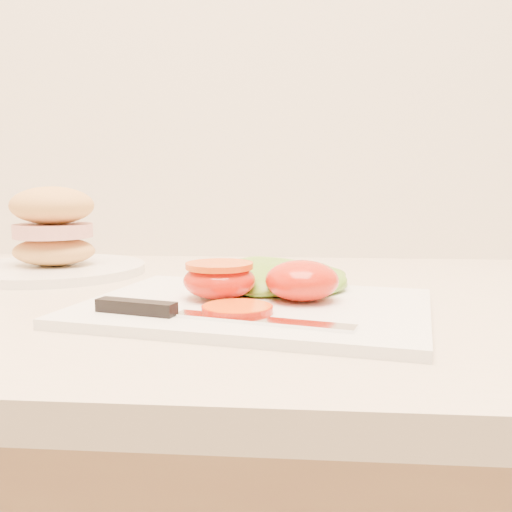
{
  "coord_description": "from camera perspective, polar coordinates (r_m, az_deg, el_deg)",
  "views": [
    {
      "loc": [
        -0.59,
        1.04,
        1.06
      ],
      "look_at": [
        -0.64,
        1.6,
        0.99
      ],
      "focal_mm": 40.0,
      "sensor_mm": 36.0,
      "label": 1
    }
  ],
  "objects": [
    {
      "name": "tomato_slice_0",
      "position": [
        0.52,
        -1.89,
        -5.33
      ],
      "size": [
        0.06,
        0.06,
        0.01
      ],
      "primitive_type": "cylinder",
      "color": "orange",
      "rests_on": "cutting_board"
    },
    {
      "name": "knife",
      "position": [
        0.51,
        -7.24,
        -5.6
      ],
      "size": [
        0.24,
        0.07,
        0.01
      ],
      "rotation": [
        0.0,
        0.0,
        -0.27
      ],
      "color": "silver",
      "rests_on": "cutting_board"
    },
    {
      "name": "tomato_half_cut",
      "position": [
        0.58,
        -3.67,
        -2.29
      ],
      "size": [
        0.07,
        0.07,
        0.04
      ],
      "color": "red",
      "rests_on": "cutting_board"
    },
    {
      "name": "lettuce_leaf_1",
      "position": [
        0.63,
        4.26,
        -2.26
      ],
      "size": [
        0.15,
        0.13,
        0.03
      ],
      "primitive_type": "ellipsoid",
      "rotation": [
        0.0,
        0.0,
        0.43
      ],
      "color": "#65AA2D",
      "rests_on": "cutting_board"
    },
    {
      "name": "cutting_board",
      "position": [
        0.57,
        -0.08,
        -5.17
      ],
      "size": [
        0.37,
        0.3,
        0.01
      ],
      "primitive_type": "cube",
      "rotation": [
        0.0,
        0.0,
        -0.2
      ],
      "color": "white",
      "rests_on": "counter"
    },
    {
      "name": "sandwich_plate",
      "position": [
        0.84,
        -19.58,
        1.29
      ],
      "size": [
        0.25,
        0.25,
        0.12
      ],
      "rotation": [
        0.0,
        0.0,
        0.11
      ],
      "color": "white",
      "rests_on": "counter"
    },
    {
      "name": "lettuce_leaf_0",
      "position": [
        0.63,
        0.48,
        -2.07
      ],
      "size": [
        0.18,
        0.16,
        0.03
      ],
      "primitive_type": "ellipsoid",
      "rotation": [
        0.0,
        0.0,
        -0.52
      ],
      "color": "#65AA2D",
      "rests_on": "cutting_board"
    },
    {
      "name": "tomato_half_dome",
      "position": [
        0.57,
        4.61,
        -2.45
      ],
      "size": [
        0.07,
        0.07,
        0.04
      ],
      "primitive_type": "ellipsoid",
      "color": "red",
      "rests_on": "cutting_board"
    }
  ]
}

